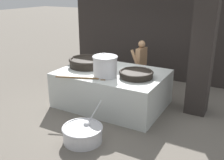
# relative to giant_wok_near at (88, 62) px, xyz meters

# --- Properties ---
(ground_plane) EXTENTS (60.00, 60.00, 0.00)m
(ground_plane) POSITION_rel_giant_wok_near_xyz_m (0.85, -0.09, -1.11)
(ground_plane) COLOR slate
(back_wall) EXTENTS (6.21, 0.24, 4.02)m
(back_wall) POSITION_rel_giant_wok_near_xyz_m (0.85, 2.85, 0.90)
(back_wall) COLOR #2D2826
(back_wall) RESTS_ON ground_plane
(support_pillar) EXTENTS (0.53, 0.53, 4.02)m
(support_pillar) POSITION_rel_giant_wok_near_xyz_m (3.03, 0.60, 0.90)
(support_pillar) COLOR #2D2826
(support_pillar) RESTS_ON ground_plane
(hearth_platform) EXTENTS (2.86, 1.99, 0.98)m
(hearth_platform) POSITION_rel_giant_wok_near_xyz_m (0.85, -0.09, -0.62)
(hearth_platform) COLOR silver
(hearth_platform) RESTS_ON ground_plane
(giant_wok_near) EXTENTS (1.08, 1.08, 0.25)m
(giant_wok_near) POSITION_rel_giant_wok_near_xyz_m (0.00, 0.00, 0.00)
(giant_wok_near) COLOR black
(giant_wok_near) RESTS_ON hearth_platform
(giant_wok_far) EXTENTS (0.88, 0.88, 0.17)m
(giant_wok_far) POSITION_rel_giant_wok_near_xyz_m (1.62, -0.21, -0.04)
(giant_wok_far) COLOR black
(giant_wok_far) RESTS_ON hearth_platform
(stock_pot) EXTENTS (0.65, 0.65, 0.54)m
(stock_pot) POSITION_rel_giant_wok_near_xyz_m (0.89, -0.53, 0.15)
(stock_pot) COLOR silver
(stock_pot) RESTS_ON hearth_platform
(stirring_paddle) EXTENTS (1.23, 0.52, 0.04)m
(stirring_paddle) POSITION_rel_giant_wok_near_xyz_m (0.49, -0.96, -0.11)
(stirring_paddle) COLOR brown
(stirring_paddle) RESTS_ON hearth_platform
(cook) EXTENTS (0.40, 0.61, 1.59)m
(cook) POSITION_rel_giant_wok_near_xyz_m (1.07, 1.41, -0.25)
(cook) COLOR #9E7551
(cook) RESTS_ON ground_plane
(prep_bowl_vegetables) EXTENTS (0.88, 1.14, 0.71)m
(prep_bowl_vegetables) POSITION_rel_giant_wok_near_xyz_m (1.21, -2.04, -0.92)
(prep_bowl_vegetables) COLOR silver
(prep_bowl_vegetables) RESTS_ON ground_plane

